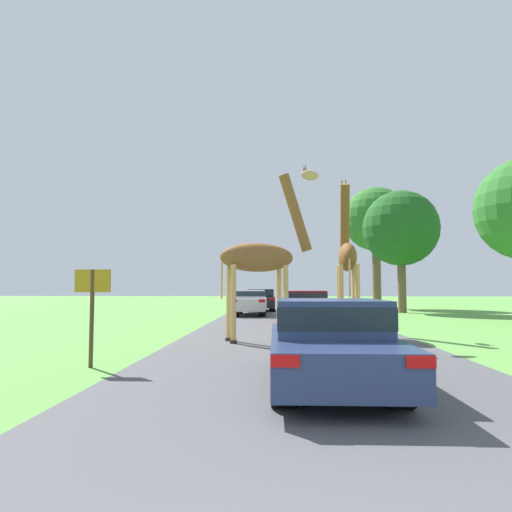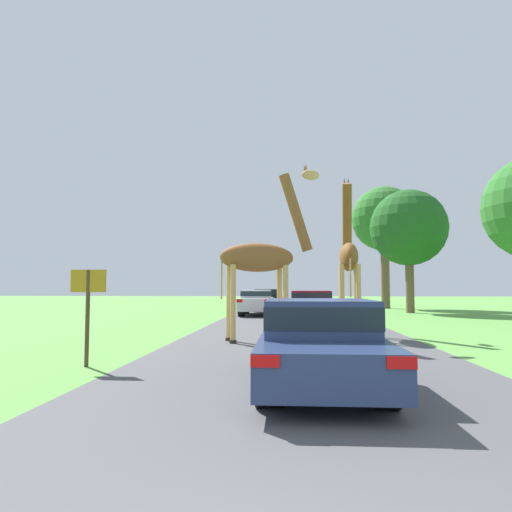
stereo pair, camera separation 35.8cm
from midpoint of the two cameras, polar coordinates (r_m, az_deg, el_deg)
name	(u,v)px [view 2 (the right image)]	position (r m, az deg, el deg)	size (l,w,h in m)	color
road	(291,310)	(31.32, 4.79, -6.75)	(6.94, 120.00, 0.00)	#4C4C4F
giraffe_near_road	(263,255)	(13.17, 1.70, 0.07)	(3.03, 1.38, 5.21)	tan
giraffe_companion	(349,255)	(14.75, 12.19, 0.08)	(0.80, 2.76, 5.31)	tan
car_lead_maroon	(319,340)	(7.31, 9.31, -10.34)	(1.80, 4.34, 1.34)	navy
car_queue_right	(311,305)	(20.97, 7.34, -6.10)	(1.92, 4.60, 1.38)	maroon
car_queue_left	(268,299)	(30.18, 1.84, -5.45)	(1.87, 3.93, 1.42)	black
car_far_ahead	(256,301)	(25.48, 0.45, -5.70)	(1.75, 4.52, 1.40)	silver
tree_centre_back	(384,220)	(35.37, 16.01, 4.41)	(4.78, 4.78, 9.05)	brown
tree_right_cluster	(408,228)	(29.44, 18.85, 3.32)	(4.64, 4.64, 7.50)	brown
sign_post	(88,299)	(9.44, -19.25, -5.11)	(0.70, 0.08, 1.88)	#4C3823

